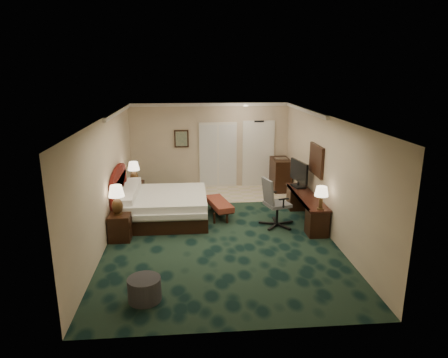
{
  "coord_description": "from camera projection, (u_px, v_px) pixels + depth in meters",
  "views": [
    {
      "loc": [
        -0.64,
        -8.76,
        3.71
      ],
      "look_at": [
        0.17,
        0.6,
        1.12
      ],
      "focal_mm": 32.0,
      "sensor_mm": 36.0,
      "label": 1
    }
  ],
  "objects": [
    {
      "name": "nightstand_near",
      "position": [
        120.0,
        227.0,
        8.94
      ],
      "size": [
        0.48,
        0.55,
        0.6
      ],
      "primitive_type": "cube",
      "color": "black",
      "rests_on": "ground"
    },
    {
      "name": "lamp_near",
      "position": [
        117.0,
        200.0,
        8.79
      ],
      "size": [
        0.37,
        0.37,
        0.66
      ],
      "primitive_type": null,
      "rotation": [
        0.0,
        0.0,
        0.04
      ],
      "color": "black",
      "rests_on": "nightstand_near"
    },
    {
      "name": "wall_art",
      "position": [
        181.0,
        139.0,
        12.51
      ],
      "size": [
        0.45,
        0.06,
        0.55
      ],
      "primitive_type": "cube",
      "color": "#446558",
      "rests_on": "wall_back"
    },
    {
      "name": "lamp_far",
      "position": [
        134.0,
        173.0,
        10.99
      ],
      "size": [
        0.33,
        0.33,
        0.61
      ],
      "primitive_type": null,
      "rotation": [
        0.0,
        0.0,
        0.02
      ],
      "color": "black",
      "rests_on": "nightstand_far"
    },
    {
      "name": "ottoman",
      "position": [
        144.0,
        289.0,
        6.59
      ],
      "size": [
        0.73,
        0.73,
        0.4
      ],
      "primitive_type": "cylinder",
      "rotation": [
        0.0,
        0.0,
        -0.42
      ],
      "color": "#303030",
      "rests_on": "ground"
    },
    {
      "name": "desk_lamp",
      "position": [
        321.0,
        198.0,
        8.89
      ],
      "size": [
        0.32,
        0.32,
        0.54
      ],
      "primitive_type": null,
      "rotation": [
        0.0,
        0.0,
        -0.02
      ],
      "color": "black",
      "rests_on": "desk"
    },
    {
      "name": "wall_back",
      "position": [
        210.0,
        146.0,
        12.69
      ],
      "size": [
        5.0,
        0.0,
        2.7
      ],
      "primitive_type": "cube",
      "color": "#BAA38E",
      "rests_on": "ground"
    },
    {
      "name": "desk_chair",
      "position": [
        277.0,
        202.0,
        9.63
      ],
      "size": [
        0.87,
        0.84,
        1.22
      ],
      "primitive_type": null,
      "rotation": [
        0.0,
        0.0,
        0.29
      ],
      "color": "#5A5A5A",
      "rests_on": "ground"
    },
    {
      "name": "minibar",
      "position": [
        280.0,
        174.0,
        12.57
      ],
      "size": [
        0.53,
        0.95,
        1.0
      ],
      "primitive_type": "cube",
      "color": "black",
      "rests_on": "ground"
    },
    {
      "name": "headboard",
      "position": [
        119.0,
        193.0,
        10.02
      ],
      "size": [
        0.12,
        2.0,
        1.4
      ],
      "primitive_type": null,
      "color": "#461108",
      "rests_on": "ground"
    },
    {
      "name": "bed",
      "position": [
        164.0,
        207.0,
        10.09
      ],
      "size": [
        2.14,
        1.99,
        0.68
      ],
      "primitive_type": "cube",
      "color": "white",
      "rests_on": "ground"
    },
    {
      "name": "desk",
      "position": [
        306.0,
        208.0,
        10.03
      ],
      "size": [
        0.5,
        2.31,
        0.67
      ],
      "primitive_type": "cube",
      "color": "black",
      "rests_on": "ground"
    },
    {
      "name": "ceiling",
      "position": [
        219.0,
        117.0,
        8.73
      ],
      "size": [
        5.0,
        7.5,
        0.0
      ],
      "primitive_type": "cube",
      "color": "silver",
      "rests_on": "wall_back"
    },
    {
      "name": "entry_door",
      "position": [
        258.0,
        154.0,
        12.87
      ],
      "size": [
        1.02,
        0.06,
        2.18
      ],
      "primitive_type": "cube",
      "color": "silver",
      "rests_on": "ground"
    },
    {
      "name": "bed_bench",
      "position": [
        219.0,
        208.0,
        10.38
      ],
      "size": [
        0.7,
        1.28,
        0.41
      ],
      "primitive_type": "cube",
      "rotation": [
        0.0,
        0.0,
        0.24
      ],
      "color": "maroon",
      "rests_on": "ground"
    },
    {
      "name": "wall_right",
      "position": [
        326.0,
        174.0,
        9.3
      ],
      "size": [
        0.0,
        7.5,
        2.7
      ],
      "primitive_type": "cube",
      "color": "#BAA38E",
      "rests_on": "ground"
    },
    {
      "name": "wall_left",
      "position": [
        107.0,
        179.0,
        8.88
      ],
      "size": [
        0.0,
        7.5,
        2.7
      ],
      "primitive_type": "cube",
      "color": "#BAA38E",
      "rests_on": "ground"
    },
    {
      "name": "floor",
      "position": [
        219.0,
        231.0,
        9.45
      ],
      "size": [
        5.0,
        7.5,
        0.0
      ],
      "primitive_type": "cube",
      "color": "black",
      "rests_on": "ground"
    },
    {
      "name": "tile_patch",
      "position": [
        241.0,
        193.0,
        12.31
      ],
      "size": [
        3.2,
        1.7,
        0.01
      ],
      "primitive_type": "cube",
      "color": "beige",
      "rests_on": "ground"
    },
    {
      "name": "closet_doors",
      "position": [
        218.0,
        155.0,
        12.75
      ],
      "size": [
        1.2,
        0.06,
        2.1
      ],
      "primitive_type": "cube",
      "color": "silver",
      "rests_on": "ground"
    },
    {
      "name": "wall_front",
      "position": [
        239.0,
        247.0,
        5.49
      ],
      "size": [
        5.0,
        0.0,
        2.7
      ],
      "primitive_type": "cube",
      "color": "#BAA38E",
      "rests_on": "ground"
    },
    {
      "name": "crown_molding",
      "position": [
        219.0,
        119.0,
        8.74
      ],
      "size": [
        5.0,
        7.5,
        0.1
      ],
      "primitive_type": null,
      "color": "silver",
      "rests_on": "wall_back"
    },
    {
      "name": "nightstand_far",
      "position": [
        135.0,
        194.0,
        11.19
      ],
      "size": [
        0.52,
        0.59,
        0.65
      ],
      "primitive_type": "cube",
      "color": "black",
      "rests_on": "ground"
    },
    {
      "name": "tv",
      "position": [
        299.0,
        174.0,
        10.56
      ],
      "size": [
        0.25,
        0.91,
        0.71
      ],
      "primitive_type": "cube",
      "rotation": [
        0.0,
        0.0,
        0.19
      ],
      "color": "black",
      "rests_on": "desk"
    },
    {
      "name": "wall_mirror",
      "position": [
        316.0,
        160.0,
        9.82
      ],
      "size": [
        0.05,
        0.95,
        0.75
      ],
      "primitive_type": "cube",
      "color": "white",
      "rests_on": "wall_right"
    }
  ]
}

